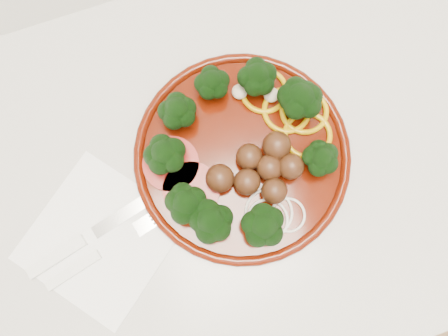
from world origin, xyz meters
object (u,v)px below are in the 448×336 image
object	(u,v)px
napkin	(100,239)
knife	(80,242)
fork	(88,261)
plate	(243,151)

from	to	relation	value
napkin	knife	bearing A→B (deg)	171.18
knife	fork	size ratio (longest dim) A/B	1.13
knife	plate	bearing A→B (deg)	-4.19
napkin	fork	bearing A→B (deg)	-132.84
plate	knife	world-z (taller)	plate
napkin	fork	xyz separation A→B (m)	(-0.02, -0.02, 0.01)
knife	napkin	bearing A→B (deg)	-22.66
knife	fork	world-z (taller)	knife
napkin	fork	distance (m)	0.03
napkin	knife	size ratio (longest dim) A/B	0.84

